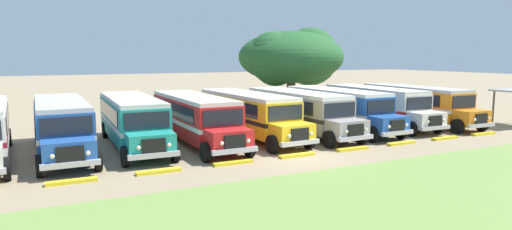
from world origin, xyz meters
TOP-DOWN VIEW (x-y plane):
  - ground_plane at (0.00, 0.00)m, footprint 220.00×220.00m
  - foreground_grass_strip at (0.00, -7.19)m, footprint 80.00×8.78m
  - parked_bus_slot_1 at (-10.80, 6.45)m, footprint 2.75×10.85m
  - parked_bus_slot_2 at (-7.05, 6.61)m, footprint 2.89×10.86m
  - parked_bus_slot_3 at (-3.50, 5.87)m, footprint 2.80×10.85m
  - parked_bus_slot_4 at (0.14, 6.14)m, footprint 3.15×10.90m
  - parked_bus_slot_5 at (3.75, 5.92)m, footprint 3.00×10.88m
  - parked_bus_slot_6 at (7.14, 6.13)m, footprint 2.83×10.86m
  - parked_bus_slot_7 at (10.90, 6.47)m, footprint 2.88×10.86m
  - parked_bus_slot_8 at (14.38, 5.84)m, footprint 2.82×10.86m
  - curb_wheelstop_1 at (-10.80, -0.02)m, footprint 2.00×0.36m
  - curb_wheelstop_2 at (-7.20, -0.02)m, footprint 2.00×0.36m
  - curb_wheelstop_3 at (-3.60, -0.02)m, footprint 2.00×0.36m
  - curb_wheelstop_4 at (0.00, -0.02)m, footprint 2.00×0.36m
  - curb_wheelstop_5 at (3.60, -0.02)m, footprint 2.00×0.36m
  - curb_wheelstop_6 at (7.20, -0.02)m, footprint 2.00×0.36m
  - curb_wheelstop_7 at (10.80, -0.02)m, footprint 2.00×0.36m
  - curb_wheelstop_8 at (14.40, -0.02)m, footprint 2.00×0.36m
  - broad_shade_tree at (10.25, 17.79)m, footprint 10.88×10.11m

SIDE VIEW (x-z plane):
  - ground_plane at x=0.00m, z-range 0.00..0.00m
  - foreground_grass_strip at x=0.00m, z-range 0.00..0.01m
  - curb_wheelstop_1 at x=-10.80m, z-range 0.00..0.15m
  - curb_wheelstop_2 at x=-7.20m, z-range 0.00..0.15m
  - curb_wheelstop_3 at x=-3.60m, z-range 0.00..0.15m
  - curb_wheelstop_4 at x=0.00m, z-range 0.00..0.15m
  - curb_wheelstop_5 at x=3.60m, z-range 0.00..0.15m
  - curb_wheelstop_6 at x=7.20m, z-range 0.00..0.15m
  - curb_wheelstop_7 at x=10.80m, z-range 0.00..0.15m
  - curb_wheelstop_8 at x=14.40m, z-range 0.00..0.15m
  - parked_bus_slot_1 at x=-10.80m, z-range 0.17..2.99m
  - parked_bus_slot_2 at x=-7.05m, z-range 0.17..2.99m
  - parked_bus_slot_3 at x=-3.50m, z-range 0.17..2.99m
  - parked_bus_slot_4 at x=0.14m, z-range 0.17..2.99m
  - parked_bus_slot_5 at x=3.75m, z-range 0.17..2.99m
  - parked_bus_slot_6 at x=7.14m, z-range 0.17..2.99m
  - parked_bus_slot_7 at x=10.90m, z-range 0.17..2.99m
  - parked_bus_slot_8 at x=14.38m, z-range 0.17..2.99m
  - broad_shade_tree at x=10.25m, z-range 0.99..8.98m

